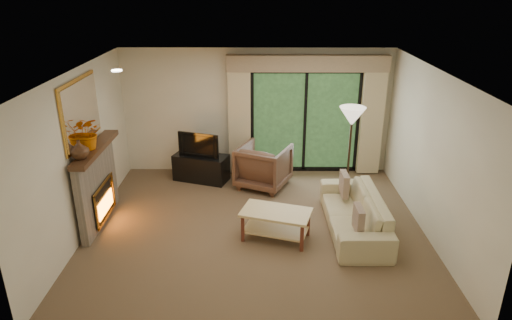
{
  "coord_description": "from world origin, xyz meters",
  "views": [
    {
      "loc": [
        0.04,
        -6.62,
        3.87
      ],
      "look_at": [
        0.0,
        0.3,
        1.1
      ],
      "focal_mm": 32.0,
      "sensor_mm": 36.0,
      "label": 1
    }
  ],
  "objects_px": {
    "armchair": "(264,166)",
    "sofa": "(354,212)",
    "coffee_table": "(276,225)",
    "media_console": "(201,168)"
  },
  "relations": [
    {
      "from": "armchair",
      "to": "sofa",
      "type": "relative_size",
      "value": 0.44
    },
    {
      "from": "sofa",
      "to": "coffee_table",
      "type": "distance_m",
      "value": 1.32
    },
    {
      "from": "sofa",
      "to": "coffee_table",
      "type": "xyz_separation_m",
      "value": [
        -1.29,
        -0.29,
        -0.07
      ]
    },
    {
      "from": "sofa",
      "to": "armchair",
      "type": "bearing_deg",
      "value": -139.35
    },
    {
      "from": "media_console",
      "to": "coffee_table",
      "type": "relative_size",
      "value": 1.01
    },
    {
      "from": "media_console",
      "to": "armchair",
      "type": "xyz_separation_m",
      "value": [
        1.27,
        -0.29,
        0.16
      ]
    },
    {
      "from": "media_console",
      "to": "armchair",
      "type": "distance_m",
      "value": 1.31
    },
    {
      "from": "armchair",
      "to": "coffee_table",
      "type": "distance_m",
      "value": 1.99
    },
    {
      "from": "coffee_table",
      "to": "media_console",
      "type": "bearing_deg",
      "value": 139.73
    },
    {
      "from": "sofa",
      "to": "coffee_table",
      "type": "bearing_deg",
      "value": -77.78
    }
  ]
}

